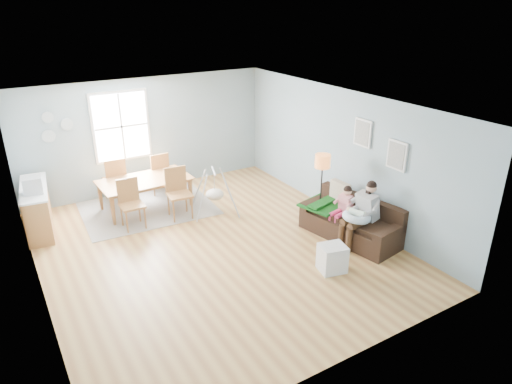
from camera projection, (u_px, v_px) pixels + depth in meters
room at (210, 122)px, 7.69m from camera, size 8.40×9.40×3.90m
window at (121, 126)px, 10.43m from camera, size 1.32×0.08×1.62m
pictures at (379, 144)px, 8.51m from camera, size 0.05×1.34×0.74m
wall_plates at (54, 127)px, 9.69m from camera, size 0.67×0.02×0.66m
sofa at (352, 224)px, 8.93m from camera, size 1.16×2.07×0.79m
green_throw at (325, 204)px, 9.25m from camera, size 1.06×0.96×0.04m
beige_pillow at (340, 193)px, 9.24m from camera, size 0.15×0.47×0.47m
father at (362, 212)px, 8.51m from camera, size 0.88×0.41×1.25m
nursing_pillow at (357, 217)px, 8.44m from camera, size 0.61×0.59×0.22m
infant at (355, 212)px, 8.43m from camera, size 0.23×0.37×0.14m
toddler at (344, 203)px, 8.86m from camera, size 0.55×0.34×0.82m
floor_lamp at (322, 167)px, 9.07m from camera, size 0.30×0.30×1.51m
storage_cube at (332, 258)px, 7.82m from camera, size 0.51×0.47×0.48m
rug at (148, 208)px, 10.24m from camera, size 2.90×2.27×0.01m
dining_table at (147, 194)px, 10.11m from camera, size 1.99×1.16×0.69m
chair_sw at (130, 200)px, 9.24m from camera, size 0.47×0.47×1.02m
chair_se at (178, 189)px, 9.67m from camera, size 0.53×0.53×1.08m
chair_nw at (115, 177)px, 10.34m from camera, size 0.49×0.49×1.06m
chair_ne at (159, 170)px, 10.79m from camera, size 0.48×0.48×1.03m
counter at (37, 208)px, 9.13m from camera, size 0.68×1.72×0.94m
monitor at (32, 185)px, 8.63m from camera, size 0.36×0.35×0.31m
baby_swing at (215, 194)px, 9.92m from camera, size 1.20×1.21×0.97m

